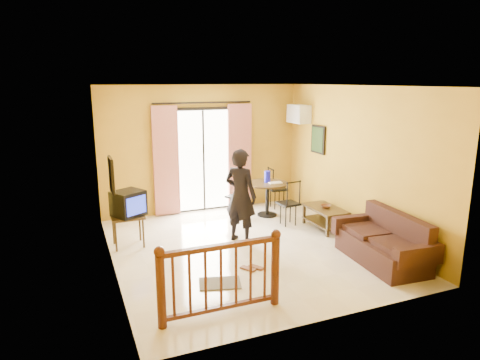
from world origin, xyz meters
name	(u,v)px	position (x,y,z in m)	size (l,w,h in m)	color
ground	(246,248)	(0.00, 0.00, 0.00)	(5.00, 5.00, 0.00)	beige
room_shell	(247,153)	(0.00, 0.00, 1.70)	(5.00, 5.00, 5.00)	white
balcony_door	(204,159)	(0.00, 2.43, 1.19)	(2.25, 0.14, 2.46)	black
tv_table	(128,220)	(-1.90, 0.90, 0.49)	(0.56, 0.47, 0.57)	black
television	(128,203)	(-1.87, 0.90, 0.79)	(0.65, 0.63, 0.44)	black
picture_left	(111,175)	(-2.22, -0.20, 1.55)	(0.05, 0.42, 0.52)	black
dining_table	(267,190)	(1.16, 1.56, 0.58)	(0.88, 0.88, 0.74)	black
water_jug	(267,177)	(1.17, 1.59, 0.86)	(0.13, 0.13, 0.25)	#1516CC
serving_tray	(275,183)	(1.29, 1.46, 0.75)	(0.28, 0.18, 0.02)	#F2E4CF
dining_chairs	(267,216)	(1.14, 1.52, 0.00)	(1.58, 1.59, 0.95)	black
air_conditioner	(299,114)	(2.09, 1.95, 2.15)	(0.31, 0.60, 0.40)	white
botanical_print	(318,139)	(2.22, 1.30, 1.65)	(0.05, 0.50, 0.60)	black
coffee_table	(325,214)	(1.85, 0.37, 0.29)	(0.54, 0.97, 0.43)	black
bowl	(326,206)	(1.85, 0.35, 0.46)	(0.19, 0.19, 0.06)	brown
sofa	(385,244)	(1.85, -1.37, 0.30)	(0.90, 1.75, 0.81)	#321813
standing_person	(241,196)	(0.04, 0.38, 0.86)	(0.63, 0.41, 1.72)	black
stair_balustrade	(221,274)	(-1.15, -1.90, 0.56)	(1.63, 0.13, 1.04)	#471E0F
doormat	(220,283)	(-0.89, -1.10, 0.01)	(0.60, 0.40, 0.02)	#534F42
sandals	(252,268)	(-0.25, -0.82, 0.01)	(0.36, 0.26, 0.03)	brown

